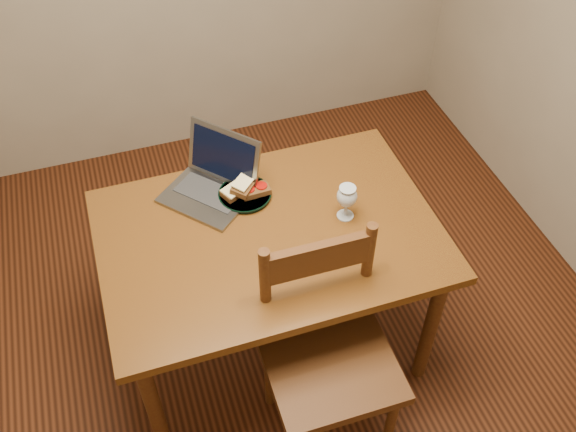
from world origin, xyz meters
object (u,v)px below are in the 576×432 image
object	(u,v)px
table	(270,247)
chair	(329,350)
plate	(245,195)
laptop	(214,178)
milk_glass	(346,202)

from	to	relation	value
table	chair	distance (m)	0.47
plate	laptop	xyz separation A→B (m)	(-0.11, 0.08, 0.05)
plate	milk_glass	xyz separation A→B (m)	(0.34, -0.23, 0.07)
chair	table	bearing A→B (deg)	101.23
table	plate	distance (m)	0.24
table	plate	xyz separation A→B (m)	(-0.03, 0.22, 0.09)
laptop	table	bearing A→B (deg)	-16.10
chair	laptop	distance (m)	0.82
milk_glass	laptop	distance (m)	0.55
table	milk_glass	xyz separation A→B (m)	(0.31, -0.01, 0.16)
chair	milk_glass	bearing A→B (deg)	63.41
milk_glass	chair	bearing A→B (deg)	-117.31
plate	milk_glass	size ratio (longest dim) A/B	1.40
milk_glass	laptop	xyz separation A→B (m)	(-0.45, 0.31, -0.01)
chair	laptop	bearing A→B (deg)	107.42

